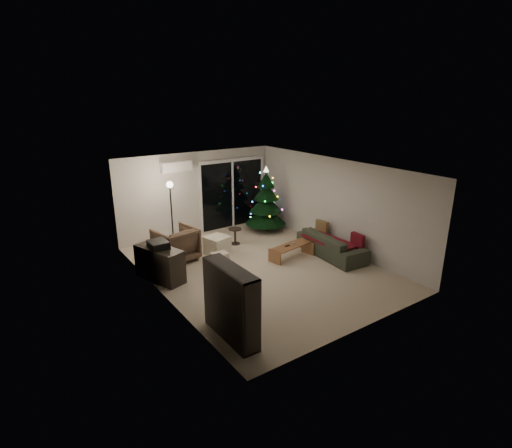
{
  "coord_description": "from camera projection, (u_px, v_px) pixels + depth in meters",
  "views": [
    {
      "loc": [
        -5.21,
        -7.41,
        4.11
      ],
      "look_at": [
        0.1,
        0.3,
        1.05
      ],
      "focal_mm": 28.0,
      "sensor_mm": 36.0,
      "label": 1
    }
  ],
  "objects": [
    {
      "name": "side_table",
      "position": [
        235.0,
        236.0,
        11.4
      ],
      "size": [
        0.38,
        0.38,
        0.47
      ],
      "primitive_type": "cylinder",
      "rotation": [
        0.0,
        0.0,
        -0.03
      ],
      "color": "black",
      "rests_on": "floor"
    },
    {
      "name": "sofa_throw",
      "position": [
        329.0,
        241.0,
        10.48
      ],
      "size": [
        0.65,
        1.49,
        0.05
      ],
      "primitive_type": "cube",
      "color": "maroon",
      "rests_on": "sofa"
    },
    {
      "name": "remote_b",
      "position": [
        294.0,
        243.0,
        10.45
      ],
      "size": [
        0.14,
        0.08,
        0.02
      ],
      "primitive_type": "cube",
      "rotation": [
        0.0,
        0.0,
        0.35
      ],
      "color": "slate",
      "rests_on": "coffee_table"
    },
    {
      "name": "cardboard_box_b",
      "position": [
        220.0,
        258.0,
        10.12
      ],
      "size": [
        0.41,
        0.31,
        0.28
      ],
      "primitive_type": "cube",
      "rotation": [
        0.0,
        0.0,
        -0.02
      ],
      "color": "beige",
      "rests_on": "floor"
    },
    {
      "name": "bookshelf",
      "position": [
        223.0,
        305.0,
        6.81
      ],
      "size": [
        0.78,
        1.37,
        1.34
      ],
      "primitive_type": null,
      "rotation": [
        0.0,
        0.0,
        -0.35
      ],
      "color": "black",
      "rests_on": "floor"
    },
    {
      "name": "ottoman",
      "position": [
        217.0,
        245.0,
        10.68
      ],
      "size": [
        0.67,
        0.67,
        0.5
      ],
      "primitive_type": "cube",
      "rotation": [
        0.0,
        0.0,
        0.25
      ],
      "color": "beige",
      "rests_on": "floor"
    },
    {
      "name": "coffee_table",
      "position": [
        292.0,
        252.0,
        10.42
      ],
      "size": [
        1.23,
        0.6,
        0.37
      ],
      "primitive_type": null,
      "rotation": [
        0.0,
        0.0,
        0.16
      ],
      "color": "brown",
      "rests_on": "floor"
    },
    {
      "name": "armchair",
      "position": [
        176.0,
        244.0,
        10.22
      ],
      "size": [
        1.08,
        1.1,
        0.88
      ],
      "primitive_type": "imported",
      "rotation": [
        0.0,
        0.0,
        3.3
      ],
      "color": "brown",
      "rests_on": "floor"
    },
    {
      "name": "stereo",
      "position": [
        158.0,
        245.0,
        9.03
      ],
      "size": [
        0.39,
        0.47,
        0.17
      ],
      "primitive_type": "cube",
      "color": "black",
      "rests_on": "media_cabinet"
    },
    {
      "name": "remote_a",
      "position": [
        287.0,
        246.0,
        10.28
      ],
      "size": [
        0.15,
        0.04,
        0.02
      ],
      "primitive_type": "cube",
      "color": "black",
      "rests_on": "coffee_table"
    },
    {
      "name": "cushion_b",
      "position": [
        357.0,
        241.0,
        10.13
      ],
      "size": [
        0.15,
        0.41,
        0.4
      ],
      "primitive_type": "cube",
      "rotation": [
        0.0,
        0.0,
        -0.07
      ],
      "color": "maroon",
      "rests_on": "sofa"
    },
    {
      "name": "sofa",
      "position": [
        332.0,
        245.0,
        10.58
      ],
      "size": [
        1.0,
        2.14,
        0.61
      ],
      "primitive_type": "imported",
      "rotation": [
        0.0,
        0.0,
        1.48
      ],
      "color": "#45503B",
      "rests_on": "floor"
    },
    {
      "name": "floor_lamp",
      "position": [
        172.0,
        217.0,
        10.79
      ],
      "size": [
        0.3,
        0.3,
        1.87
      ],
      "primitive_type": "cylinder",
      "color": "black",
      "rests_on": "floor"
    },
    {
      "name": "christmas_tree",
      "position": [
        266.0,
        199.0,
        12.31
      ],
      "size": [
        1.5,
        1.5,
        2.04
      ],
      "primitive_type": "cone",
      "rotation": [
        0.0,
        0.0,
        0.21
      ],
      "color": "black",
      "rests_on": "floor"
    },
    {
      "name": "media_cabinet",
      "position": [
        160.0,
        264.0,
        9.17
      ],
      "size": [
        0.84,
        1.33,
        0.78
      ],
      "primitive_type": "cube",
      "rotation": [
        0.0,
        0.0,
        0.32
      ],
      "color": "black",
      "rests_on": "floor"
    },
    {
      "name": "cushion_a",
      "position": [
        322.0,
        228.0,
        11.15
      ],
      "size": [
        0.15,
        0.41,
        0.4
      ],
      "primitive_type": "cube",
      "rotation": [
        0.0,
        0.0,
        0.09
      ],
      "color": "#997143",
      "rests_on": "sofa"
    },
    {
      "name": "room",
      "position": [
        242.0,
        212.0,
        10.98
      ],
      "size": [
        6.5,
        7.51,
        2.6
      ],
      "color": "beige",
      "rests_on": "ground"
    },
    {
      "name": "cardboard_box_a",
      "position": [
        170.0,
        264.0,
        9.78
      ],
      "size": [
        0.48,
        0.42,
        0.28
      ],
      "primitive_type": "cube",
      "rotation": [
        0.0,
        0.0,
        0.37
      ],
      "color": "beige",
      "rests_on": "floor"
    }
  ]
}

